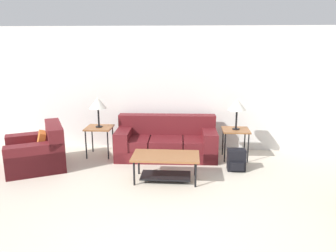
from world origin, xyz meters
TOP-DOWN VIEW (x-y plane):
  - wall_back at (0.00, 4.25)m, footprint 8.87×0.06m
  - couch at (-0.21, 3.64)m, footprint 2.02×0.93m
  - armchair at (-2.55, 2.89)m, footprint 1.36×1.38m
  - coffee_table at (-0.14, 2.45)m, footprint 1.11×0.60m
  - side_table_left at (-1.58, 3.62)m, footprint 0.52×0.51m
  - side_table_right at (1.16, 3.62)m, footprint 0.52×0.51m
  - table_lamp_left at (-1.58, 3.62)m, footprint 0.35×0.35m
  - table_lamp_right at (1.16, 3.62)m, footprint 0.35×0.35m
  - backpack at (1.11, 2.98)m, footprint 0.32×0.30m

SIDE VIEW (x-z plane):
  - backpack at x=1.11m, z-range 0.00..0.39m
  - armchair at x=-2.55m, z-range -0.11..0.69m
  - couch at x=-0.21m, z-range -0.11..0.71m
  - coffee_table at x=-0.14m, z-range 0.11..0.55m
  - side_table_left at x=-1.58m, z-range 0.24..0.84m
  - side_table_right at x=1.16m, z-range 0.24..0.84m
  - table_lamp_left at x=-1.58m, z-range 0.79..1.39m
  - table_lamp_right at x=1.16m, z-range 0.79..1.39m
  - wall_back at x=0.00m, z-range 0.00..2.60m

